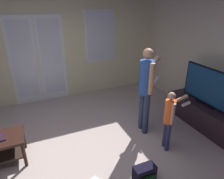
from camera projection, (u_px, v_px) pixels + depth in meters
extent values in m
cube|color=#B19F99|center=(73.00, 166.00, 3.03)|extent=(6.07, 5.19, 0.02)
cube|color=beige|center=(43.00, 50.00, 4.66)|extent=(6.07, 0.06, 2.53)
cube|color=white|center=(24.00, 63.00, 4.56)|extent=(0.63, 0.02, 2.08)
cube|color=silver|center=(24.00, 61.00, 4.53)|extent=(0.47, 0.01, 1.78)
cube|color=white|center=(52.00, 60.00, 4.80)|extent=(0.63, 0.02, 2.08)
cube|color=silver|center=(52.00, 58.00, 4.77)|extent=(0.47, 0.01, 1.78)
cube|color=white|center=(100.00, 36.00, 5.07)|extent=(0.79, 0.02, 1.29)
cube|color=silver|center=(100.00, 37.00, 5.06)|extent=(0.73, 0.01, 1.23)
cylinder|color=black|center=(24.00, 155.00, 2.95)|extent=(0.05, 0.05, 0.40)
cylinder|color=black|center=(24.00, 138.00, 3.33)|extent=(0.05, 0.05, 0.40)
cube|color=#2B1C23|center=(203.00, 115.00, 3.96)|extent=(0.48, 1.62, 0.45)
cube|color=black|center=(205.00, 104.00, 3.86)|extent=(0.08, 0.40, 0.04)
cube|color=black|center=(209.00, 87.00, 3.71)|extent=(0.04, 1.15, 0.70)
cube|color=navy|center=(208.00, 87.00, 3.71)|extent=(0.00, 1.10, 0.65)
cylinder|color=#2D3755|center=(146.00, 115.00, 3.65)|extent=(0.11, 0.11, 0.78)
cylinder|color=#2D3755|center=(142.00, 110.00, 3.80)|extent=(0.11, 0.11, 0.78)
cylinder|color=#294B97|center=(146.00, 78.00, 3.44)|extent=(0.25, 0.25, 0.61)
sphere|color=tan|center=(148.00, 54.00, 3.28)|extent=(0.19, 0.19, 0.19)
cylinder|color=tan|center=(151.00, 79.00, 3.28)|extent=(0.09, 0.09, 0.54)
cylinder|color=tan|center=(150.00, 69.00, 3.61)|extent=(0.39, 0.12, 0.50)
cube|color=white|center=(156.00, 80.00, 3.74)|extent=(0.11, 0.05, 0.13)
cylinder|color=navy|center=(168.00, 137.00, 3.25)|extent=(0.07, 0.07, 0.51)
cylinder|color=navy|center=(165.00, 133.00, 3.35)|extent=(0.07, 0.07, 0.51)
cylinder|color=orange|center=(170.00, 112.00, 3.12)|extent=(0.17, 0.17, 0.40)
sphere|color=tan|center=(172.00, 96.00, 3.01)|extent=(0.12, 0.12, 0.12)
cylinder|color=tan|center=(173.00, 114.00, 3.01)|extent=(0.06, 0.06, 0.35)
cylinder|color=tan|center=(177.00, 101.00, 3.19)|extent=(0.35, 0.15, 0.20)
cube|color=white|center=(186.00, 104.00, 3.24)|extent=(0.15, 0.08, 0.08)
cube|color=black|center=(144.00, 174.00, 2.73)|extent=(0.31, 0.16, 0.25)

